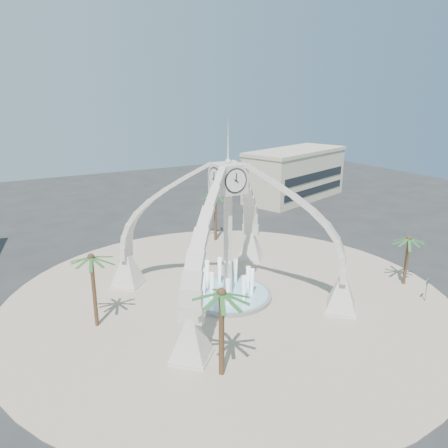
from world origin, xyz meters
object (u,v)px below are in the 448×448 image
clock_tower (228,230)px  palm_east (409,239)px  fountain (228,294)px  palm_north (215,193)px  palm_south (221,294)px  street_sign (427,285)px  palm_west (91,258)px

clock_tower → palm_east: (16.39, -6.08, -1.84)m
fountain → clock_tower: bearing=-90.0°
palm_east → palm_north: size_ratio=0.77×
fountain → palm_south: bearing=-122.3°
fountain → street_sign: 17.76m
fountain → palm_south: size_ratio=1.19×
palm_east → street_sign: size_ratio=2.36×
palm_north → palm_south: 27.50m
palm_north → palm_west: bearing=-143.2°
clock_tower → palm_south: clock_tower is taller
fountain → street_sign: fountain is taller
fountain → palm_east: bearing=-20.4°
palm_east → palm_west: 28.93m
clock_tower → palm_north: 16.13m
palm_west → palm_south: size_ratio=0.98×
palm_north → street_sign: palm_north is taller
clock_tower → palm_east: bearing=-20.4°
palm_east → street_sign: (-1.48, -3.45, -3.03)m
fountain → palm_west: bearing=176.1°
palm_east → palm_south: bearing=-171.0°
palm_east → street_sign: 4.83m
clock_tower → palm_south: (-6.11, -9.66, -0.62)m
palm_west → palm_north: 23.06m
palm_north → fountain: bearing=-114.8°
street_sign → palm_south: bearing=160.8°
palm_west → palm_north: size_ratio=0.95×
palm_south → fountain: bearing=57.7°
palm_east → palm_west: bearing=166.2°
palm_east → palm_north: palm_north is taller
palm_east → palm_south: size_ratio=0.80×
palm_west → clock_tower: bearing=-3.9°
palm_south → street_sign: size_ratio=2.97×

